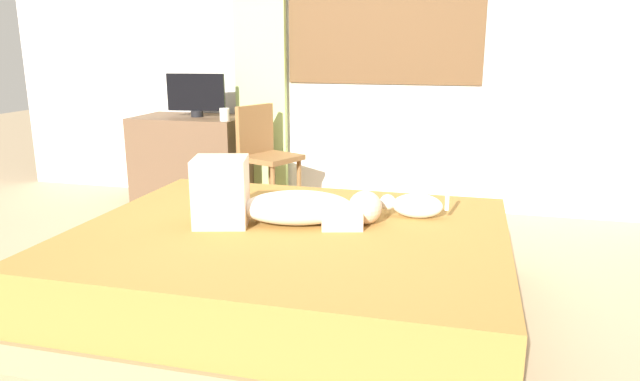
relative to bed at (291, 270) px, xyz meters
name	(u,v)px	position (x,y,z in m)	size (l,w,h in m)	color
ground_plane	(270,313)	(-0.09, -0.06, -0.22)	(16.00, 16.00, 0.00)	tan
back_wall_with_window	(359,27)	(-0.09, 2.15, 1.24)	(6.40, 0.14, 2.90)	silver
bed	(291,270)	(0.00, 0.00, 0.00)	(2.15, 1.75, 0.44)	#997A56
person_lying	(278,202)	(-0.08, 0.05, 0.34)	(0.94, 0.47, 0.34)	silver
cat	(414,205)	(0.57, 0.34, 0.29)	(0.36, 0.12, 0.21)	silver
desk	(192,160)	(-1.42, 1.75, 0.15)	(0.90, 0.56, 0.74)	brown
tv_monitor	(196,94)	(-1.35, 1.75, 0.71)	(0.48, 0.10, 0.35)	black
cup	(225,115)	(-1.03, 1.57, 0.57)	(0.08, 0.08, 0.10)	white
chair_by_desk	(265,151)	(-0.72, 1.62, 0.29)	(0.50, 0.50, 0.86)	brown
curtain_left	(260,47)	(-0.89, 2.03, 1.08)	(0.44, 0.06, 2.60)	#ADCC75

